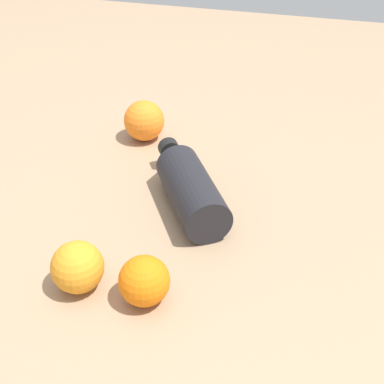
# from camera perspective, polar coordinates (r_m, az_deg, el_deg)

# --- Properties ---
(ground_plane) EXTENTS (2.40, 2.40, 0.00)m
(ground_plane) POSITION_cam_1_polar(r_m,az_deg,el_deg) (0.89, -3.45, -3.29)
(ground_plane) COLOR #9E7F60
(water_bottle) EXTENTS (0.19, 0.24, 0.08)m
(water_bottle) POSITION_cam_1_polar(r_m,az_deg,el_deg) (0.91, -0.46, 0.86)
(water_bottle) COLOR black
(water_bottle) RESTS_ON ground_plane
(orange_0) EXTENTS (0.07, 0.07, 0.07)m
(orange_0) POSITION_cam_1_polar(r_m,az_deg,el_deg) (0.73, -5.17, -9.53)
(orange_0) COLOR orange
(orange_0) RESTS_ON ground_plane
(orange_1) EXTENTS (0.08, 0.08, 0.08)m
(orange_1) POSITION_cam_1_polar(r_m,az_deg,el_deg) (1.10, -5.18, 7.67)
(orange_1) COLOR orange
(orange_1) RESTS_ON ground_plane
(orange_2) EXTENTS (0.08, 0.08, 0.08)m
(orange_2) POSITION_cam_1_polar(r_m,az_deg,el_deg) (0.76, -12.25, -7.92)
(orange_2) COLOR orange
(orange_2) RESTS_ON ground_plane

